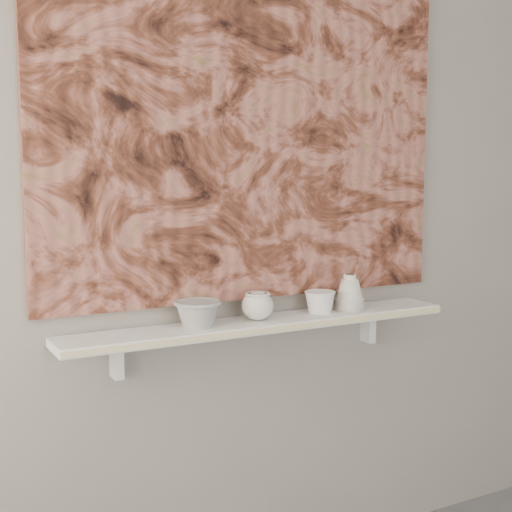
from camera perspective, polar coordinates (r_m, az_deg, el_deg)
wall_back at (r=2.44m, az=-0.50°, el=5.03°), size 3.60×0.00×3.60m
shelf at (r=2.41m, az=0.58°, el=-5.44°), size 1.40×0.18×0.03m
shelf_stripe at (r=2.33m, az=1.70°, el=-5.87°), size 1.40×0.01×0.02m
bracket_left at (r=2.30m, az=-11.10°, el=-8.11°), size 0.03×0.06×0.12m
bracket_right at (r=2.74m, az=8.94°, el=-5.59°), size 0.03×0.06×0.12m
painting at (r=2.42m, az=-0.34°, el=9.52°), size 1.50×0.02×1.10m
house_motif at (r=2.66m, az=8.36°, el=2.58°), size 0.09×0.00×0.08m
bowl_grey at (r=2.29m, az=-4.69°, el=-4.59°), size 0.17×0.17×0.09m
cup_cream at (r=2.38m, az=0.13°, el=-4.00°), size 0.12×0.12×0.10m
bell_vessel at (r=2.58m, az=7.50°, el=-2.87°), size 0.14×0.14×0.13m
bowl_white at (r=2.51m, az=5.14°, el=-3.67°), size 0.13×0.13×0.08m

